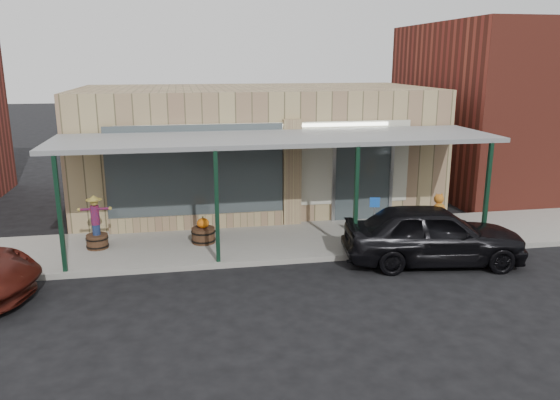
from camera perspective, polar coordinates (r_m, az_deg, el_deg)
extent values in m
plane|color=black|center=(12.38, 2.77, -10.01)|extent=(120.00, 120.00, 0.00)
cube|color=gray|center=(15.63, -0.21, -4.39)|extent=(40.00, 3.20, 0.15)
cube|color=tan|center=(19.57, -2.60, 5.55)|extent=(12.00, 6.00, 4.20)
cube|color=#424D51|center=(16.34, -8.75, 2.90)|extent=(5.20, 0.06, 2.80)
cube|color=#424D51|center=(17.47, 8.60, 2.31)|extent=(1.80, 0.06, 2.80)
cube|color=tan|center=(16.75, 1.24, 2.66)|extent=(0.55, 0.30, 3.40)
cube|color=tan|center=(16.76, -8.56, -2.26)|extent=(5.20, 0.30, 0.50)
cube|color=#BBB9A6|center=(16.64, -1.17, 3.63)|extent=(9.00, 0.02, 2.60)
cube|color=white|center=(16.42, -1.18, 7.72)|extent=(7.50, 0.03, 0.10)
cube|color=gray|center=(14.94, -0.22, 6.47)|extent=(12.00, 3.00, 0.12)
cube|color=#10301F|center=(13.90, -22.02, -1.53)|extent=(0.10, 0.10, 2.95)
cube|color=#10301F|center=(13.61, -6.62, -0.86)|extent=(0.10, 0.10, 2.95)
cube|color=#10301F|center=(14.28, 7.94, -0.17)|extent=(0.10, 0.10, 2.95)
cube|color=#10301F|center=(15.82, 20.78, 0.44)|extent=(0.10, 0.10, 2.95)
cylinder|color=#472A1C|center=(15.66, -18.55, -4.11)|extent=(0.58, 0.58, 0.38)
cylinder|color=navy|center=(15.56, -18.64, -2.94)|extent=(0.21, 0.21, 0.29)
cylinder|color=maroon|center=(15.45, -18.76, -1.51)|extent=(0.23, 0.23, 0.52)
sphere|color=#B7A246|center=(15.36, -18.87, -0.21)|extent=(0.21, 0.21, 0.21)
cone|color=#B7A246|center=(15.33, -18.91, 0.24)|extent=(0.34, 0.34, 0.13)
cylinder|color=#472A1C|center=(15.42, -8.01, -3.66)|extent=(0.83, 0.83, 0.43)
ellipsoid|color=orange|center=(15.32, -8.05, -2.41)|extent=(0.34, 0.34, 0.28)
cylinder|color=#4C471E|center=(15.27, -8.08, -1.83)|extent=(0.04, 0.04, 0.06)
cylinder|color=gray|center=(15.33, 9.77, -2.63)|extent=(0.04, 0.04, 1.05)
cube|color=blue|center=(15.15, 9.88, -0.24)|extent=(0.27, 0.08, 0.27)
imported|color=black|center=(14.57, 15.70, -3.45)|extent=(4.79, 2.47, 1.56)
ellipsoid|color=orange|center=(15.50, 16.26, -1.11)|extent=(0.36, 0.31, 0.47)
sphere|color=orange|center=(15.46, 16.27, 0.11)|extent=(0.26, 0.26, 0.26)
cylinder|color=#1B771A|center=(15.46, 16.31, -0.44)|extent=(0.18, 0.18, 0.02)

